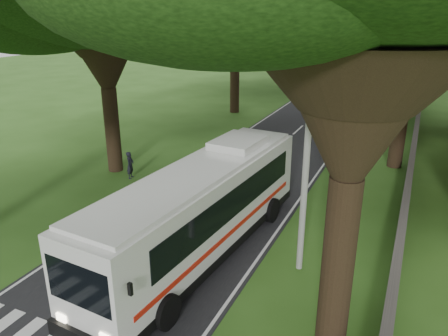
{
  "coord_description": "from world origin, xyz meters",
  "views": [
    {
      "loc": [
        8.91,
        -8.74,
        9.73
      ],
      "look_at": [
        0.54,
        9.74,
        2.2
      ],
      "focal_mm": 35.0,
      "sensor_mm": 36.0,
      "label": 1
    }
  ],
  "objects": [
    {
      "name": "ground",
      "position": [
        0.0,
        0.0,
        0.0
      ],
      "size": [
        140.0,
        140.0,
        0.0
      ],
      "primitive_type": "plane",
      "color": "#294E16",
      "rests_on": "ground"
    },
    {
      "name": "road",
      "position": [
        0.0,
        25.0,
        0.01
      ],
      "size": [
        8.0,
        120.0,
        0.04
      ],
      "primitive_type": "cube",
      "color": "black",
      "rests_on": "ground"
    },
    {
      "name": "property_wall",
      "position": [
        9.0,
        24.0,
        0.6
      ],
      "size": [
        0.35,
        50.0,
        1.2
      ],
      "primitive_type": "cube",
      "color": "#383533",
      "rests_on": "ground"
    },
    {
      "name": "pole_near",
      "position": [
        5.5,
        6.0,
        4.18
      ],
      "size": [
        1.6,
        0.24,
        8.0
      ],
      "color": "gray",
      "rests_on": "ground"
    },
    {
      "name": "pole_mid",
      "position": [
        5.5,
        26.0,
        4.18
      ],
      "size": [
        1.6,
        0.24,
        8.0
      ],
      "color": "gray",
      "rests_on": "ground"
    },
    {
      "name": "pole_far",
      "position": [
        5.5,
        46.0,
        4.18
      ],
      "size": [
        1.6,
        0.24,
        8.0
      ],
      "color": "gray",
      "rests_on": "ground"
    },
    {
      "name": "tree_r_far",
      "position": [
        8.5,
        56.0,
        10.36
      ],
      "size": [
        12.63,
        12.63,
        13.2
      ],
      "color": "black",
      "rests_on": "ground"
    },
    {
      "name": "coach_bus",
      "position": [
        1.52,
        5.42,
        2.07
      ],
      "size": [
        3.86,
        13.22,
        3.85
      ],
      "rotation": [
        0.0,
        0.0,
        -0.08
      ],
      "color": "silver",
      "rests_on": "ground"
    },
    {
      "name": "distant_car_a",
      "position": [
        -3.0,
        43.04,
        0.69
      ],
      "size": [
        1.65,
        3.93,
        1.33
      ],
      "primitive_type": "imported",
      "rotation": [
        0.0,
        0.0,
        3.12
      ],
      "color": "#B7B8BD",
      "rests_on": "road"
    },
    {
      "name": "distant_car_b",
      "position": [
        -3.0,
        49.37,
        0.73
      ],
      "size": [
        2.44,
        4.5,
        1.41
      ],
      "primitive_type": "imported",
      "rotation": [
        0.0,
        0.0,
        -0.23
      ],
      "color": "navy",
      "rests_on": "road"
    },
    {
      "name": "distant_car_c",
      "position": [
        1.16,
        54.9,
        0.62
      ],
      "size": [
        1.93,
        4.17,
        1.18
      ],
      "primitive_type": "imported",
      "rotation": [
        0.0,
        0.0,
        3.07
      ],
      "color": "#A02517",
      "rests_on": "road"
    },
    {
      "name": "pedestrian",
      "position": [
        -6.31,
        11.26,
        0.83
      ],
      "size": [
        0.52,
        0.68,
        1.65
      ],
      "primitive_type": "imported",
      "rotation": [
        0.0,
        0.0,
        1.8
      ],
      "color": "black",
      "rests_on": "ground"
    }
  ]
}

